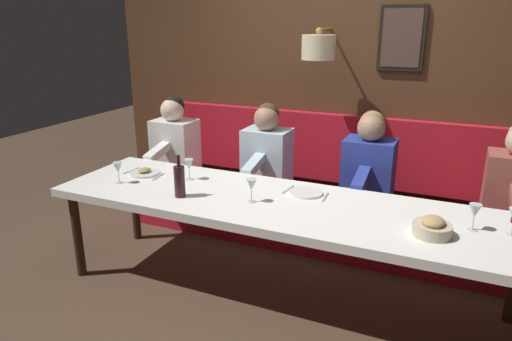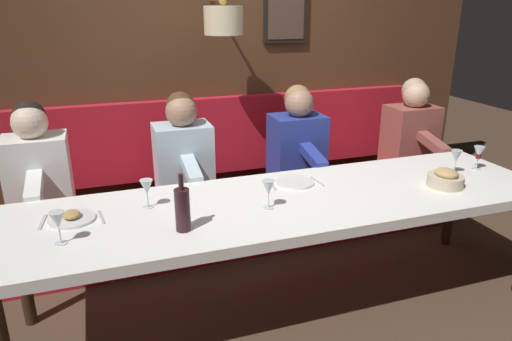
{
  "view_description": "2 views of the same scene",
  "coord_description": "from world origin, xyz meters",
  "px_view_note": "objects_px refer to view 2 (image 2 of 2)",
  "views": [
    {
      "loc": [
        -2.74,
        -1.05,
        1.92
      ],
      "look_at": [
        0.05,
        0.19,
        0.92
      ],
      "focal_mm": 32.41,
      "sensor_mm": 36.0,
      "label": 1
    },
    {
      "loc": [
        -2.32,
        1.01,
        1.81
      ],
      "look_at": [
        0.05,
        0.19,
        0.92
      ],
      "focal_mm": 32.91,
      "sensor_mm": 36.0,
      "label": 2
    }
  ],
  "objects_px": {
    "wine_glass_3": "(58,221)",
    "dining_table": "(289,207)",
    "wine_bottle": "(182,209)",
    "wine_glass_1": "(268,189)",
    "wine_glass_4": "(479,153)",
    "diner_nearest": "(411,129)",
    "bread_bowl": "(446,179)",
    "diner_middle": "(183,151)",
    "wine_glass_2": "(147,188)",
    "diner_near": "(297,140)",
    "diner_far": "(37,166)",
    "wine_glass_0": "(456,157)"
  },
  "relations": [
    {
      "from": "diner_middle",
      "to": "wine_glass_3",
      "type": "distance_m",
      "value": 1.29
    },
    {
      "from": "wine_glass_0",
      "to": "wine_glass_3",
      "type": "distance_m",
      "value": 2.45
    },
    {
      "from": "wine_glass_3",
      "to": "bread_bowl",
      "type": "distance_m",
      "value": 2.23
    },
    {
      "from": "diner_far",
      "to": "wine_glass_1",
      "type": "distance_m",
      "value": 1.58
    },
    {
      "from": "dining_table",
      "to": "wine_bottle",
      "type": "distance_m",
      "value": 0.71
    },
    {
      "from": "wine_glass_0",
      "to": "wine_glass_3",
      "type": "xyz_separation_m",
      "value": [
        -0.18,
        2.44,
        0.0
      ]
    },
    {
      "from": "wine_glass_3",
      "to": "wine_glass_4",
      "type": "height_order",
      "value": "same"
    },
    {
      "from": "diner_far",
      "to": "wine_glass_3",
      "type": "distance_m",
      "value": 1.04
    },
    {
      "from": "diner_nearest",
      "to": "dining_table",
      "type": "bearing_deg",
      "value": 120.76
    },
    {
      "from": "wine_glass_2",
      "to": "wine_glass_4",
      "type": "bearing_deg",
      "value": -92.28
    },
    {
      "from": "diner_middle",
      "to": "bread_bowl",
      "type": "distance_m",
      "value": 1.77
    },
    {
      "from": "dining_table",
      "to": "wine_glass_3",
      "type": "xyz_separation_m",
      "value": [
        -0.15,
        1.24,
        0.17
      ]
    },
    {
      "from": "bread_bowl",
      "to": "diner_near",
      "type": "bearing_deg",
      "value": 28.75
    },
    {
      "from": "dining_table",
      "to": "bread_bowl",
      "type": "distance_m",
      "value": 1.01
    },
    {
      "from": "diner_nearest",
      "to": "diner_far",
      "type": "xyz_separation_m",
      "value": [
        0.0,
        2.9,
        0.0
      ]
    },
    {
      "from": "diner_far",
      "to": "wine_glass_0",
      "type": "distance_m",
      "value": 2.76
    },
    {
      "from": "diner_nearest",
      "to": "wine_glass_1",
      "type": "xyz_separation_m",
      "value": [
        -0.97,
        1.65,
        0.04
      ]
    },
    {
      "from": "diner_near",
      "to": "wine_glass_1",
      "type": "distance_m",
      "value": 1.14
    },
    {
      "from": "wine_bottle",
      "to": "bread_bowl",
      "type": "bearing_deg",
      "value": -87.71
    },
    {
      "from": "diner_middle",
      "to": "wine_glass_4",
      "type": "height_order",
      "value": "diner_middle"
    },
    {
      "from": "diner_middle",
      "to": "wine_glass_2",
      "type": "distance_m",
      "value": 0.81
    },
    {
      "from": "wine_glass_0",
      "to": "wine_glass_2",
      "type": "distance_m",
      "value": 2.0
    },
    {
      "from": "wine_glass_3",
      "to": "wine_glass_4",
      "type": "relative_size",
      "value": 1.0
    },
    {
      "from": "wine_glass_2",
      "to": "wine_bottle",
      "type": "bearing_deg",
      "value": -158.41
    },
    {
      "from": "diner_middle",
      "to": "wine_glass_3",
      "type": "bearing_deg",
      "value": 142.73
    },
    {
      "from": "diner_middle",
      "to": "wine_glass_2",
      "type": "xyz_separation_m",
      "value": [
        -0.74,
        0.34,
        0.04
      ]
    },
    {
      "from": "diner_nearest",
      "to": "diner_near",
      "type": "relative_size",
      "value": 1.0
    },
    {
      "from": "wine_glass_3",
      "to": "diner_far",
      "type": "bearing_deg",
      "value": 9.95
    },
    {
      "from": "diner_nearest",
      "to": "wine_glass_4",
      "type": "height_order",
      "value": "diner_nearest"
    },
    {
      "from": "diner_middle",
      "to": "wine_glass_2",
      "type": "bearing_deg",
      "value": 155.31
    },
    {
      "from": "wine_bottle",
      "to": "dining_table",
      "type": "bearing_deg",
      "value": -73.42
    },
    {
      "from": "diner_far",
      "to": "wine_bottle",
      "type": "distance_m",
      "value": 1.32
    },
    {
      "from": "bread_bowl",
      "to": "wine_glass_4",
      "type": "bearing_deg",
      "value": -66.08
    },
    {
      "from": "diner_middle",
      "to": "diner_near",
      "type": "bearing_deg",
      "value": -90.0
    },
    {
      "from": "wine_glass_0",
      "to": "wine_glass_3",
      "type": "relative_size",
      "value": 1.0
    },
    {
      "from": "wine_glass_3",
      "to": "wine_bottle",
      "type": "distance_m",
      "value": 0.58
    },
    {
      "from": "wine_glass_1",
      "to": "bread_bowl",
      "type": "relative_size",
      "value": 0.75
    },
    {
      "from": "diner_nearest",
      "to": "bread_bowl",
      "type": "relative_size",
      "value": 3.6
    },
    {
      "from": "wine_glass_2",
      "to": "diner_middle",
      "type": "bearing_deg",
      "value": -24.69
    },
    {
      "from": "diner_middle",
      "to": "wine_glass_0",
      "type": "xyz_separation_m",
      "value": [
        -0.85,
        -1.66,
        0.04
      ]
    },
    {
      "from": "wine_glass_1",
      "to": "wine_glass_4",
      "type": "relative_size",
      "value": 1.0
    },
    {
      "from": "diner_far",
      "to": "bread_bowl",
      "type": "height_order",
      "value": "diner_far"
    },
    {
      "from": "diner_near",
      "to": "dining_table",
      "type": "bearing_deg",
      "value": 153.71
    },
    {
      "from": "wine_glass_2",
      "to": "wine_glass_3",
      "type": "xyz_separation_m",
      "value": [
        -0.29,
        0.44,
        0.0
      ]
    },
    {
      "from": "wine_glass_3",
      "to": "bread_bowl",
      "type": "xyz_separation_m",
      "value": [
        0.01,
        -2.23,
        -0.07
      ]
    },
    {
      "from": "wine_glass_3",
      "to": "dining_table",
      "type": "bearing_deg",
      "value": -83.3
    },
    {
      "from": "diner_far",
      "to": "wine_glass_3",
      "type": "relative_size",
      "value": 4.82
    },
    {
      "from": "diner_near",
      "to": "wine_glass_4",
      "type": "distance_m",
      "value": 1.28
    },
    {
      "from": "diner_middle",
      "to": "bread_bowl",
      "type": "xyz_separation_m",
      "value": [
        -1.01,
        -1.45,
        -0.03
      ]
    },
    {
      "from": "wine_glass_3",
      "to": "bread_bowl",
      "type": "bearing_deg",
      "value": -89.63
    }
  ]
}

